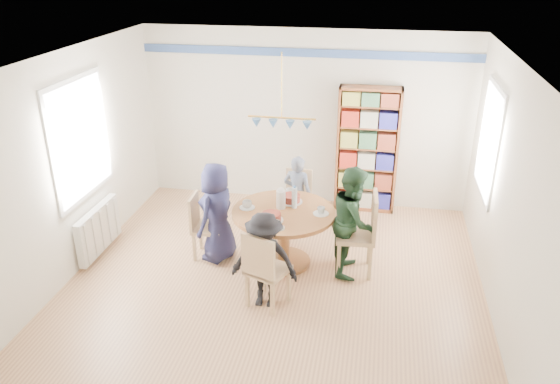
% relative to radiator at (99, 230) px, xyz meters
% --- Properties ---
extents(ground, '(5.00, 5.00, 0.00)m').
position_rel_radiator_xyz_m(ground, '(2.42, -0.30, -0.35)').
color(ground, tan).
extents(room_shell, '(5.00, 5.00, 5.00)m').
position_rel_radiator_xyz_m(room_shell, '(2.16, 0.57, 1.30)').
color(room_shell, white).
rests_on(room_shell, ground).
extents(radiator, '(0.12, 1.00, 0.60)m').
position_rel_radiator_xyz_m(radiator, '(0.00, 0.00, 0.00)').
color(radiator, silver).
rests_on(radiator, ground).
extents(dining_table, '(1.30, 1.30, 0.75)m').
position_rel_radiator_xyz_m(dining_table, '(2.44, 0.20, 0.21)').
color(dining_table, brown).
rests_on(dining_table, ground).
extents(chair_left, '(0.40, 0.40, 0.87)m').
position_rel_radiator_xyz_m(chair_left, '(1.37, 0.19, 0.13)').
color(chair_left, tan).
rests_on(chair_left, ground).
extents(chair_right, '(0.50, 0.50, 1.06)m').
position_rel_radiator_xyz_m(chair_right, '(3.44, 0.18, 0.23)').
color(chair_right, tan).
rests_on(chair_right, ground).
extents(chair_far, '(0.41, 0.41, 0.86)m').
position_rel_radiator_xyz_m(chair_far, '(2.45, 1.25, 0.12)').
color(chair_far, tan).
rests_on(chair_far, ground).
extents(chair_near, '(0.55, 0.55, 0.95)m').
position_rel_radiator_xyz_m(chair_near, '(2.40, -0.78, 0.17)').
color(chair_near, tan).
rests_on(chair_near, ground).
extents(person_left, '(0.60, 0.74, 1.32)m').
position_rel_radiator_xyz_m(person_left, '(1.58, 0.17, 0.31)').
color(person_left, '#1A1B3A').
rests_on(person_left, ground).
extents(person_right, '(0.54, 0.69, 1.39)m').
position_rel_radiator_xyz_m(person_right, '(3.32, 0.20, 0.35)').
color(person_right, black).
rests_on(person_right, ground).
extents(person_far, '(0.47, 0.36, 1.14)m').
position_rel_radiator_xyz_m(person_far, '(2.48, 1.11, 0.22)').
color(person_far, gray).
rests_on(person_far, ground).
extents(person_near, '(0.75, 0.43, 1.16)m').
position_rel_radiator_xyz_m(person_near, '(2.39, -0.72, 0.23)').
color(person_near, black).
rests_on(person_near, ground).
extents(bookshelf, '(0.92, 0.27, 1.92)m').
position_rel_radiator_xyz_m(bookshelf, '(3.39, 2.04, 0.60)').
color(bookshelf, brown).
rests_on(bookshelf, ground).
extents(tableware, '(1.13, 1.13, 0.30)m').
position_rel_radiator_xyz_m(tableware, '(2.42, 0.23, 0.46)').
color(tableware, white).
rests_on(tableware, dining_table).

